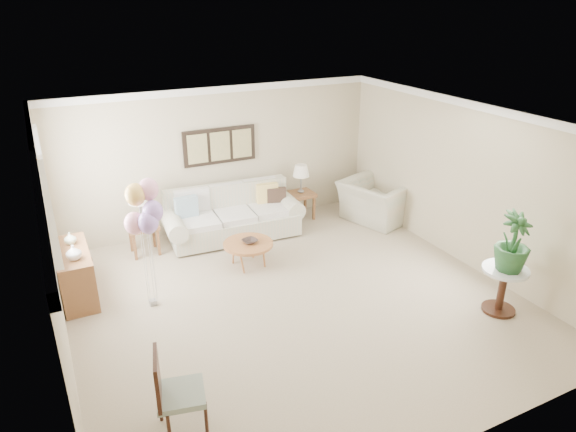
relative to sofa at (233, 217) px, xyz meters
The scene contains 18 objects.
ground_plane 2.45m from the sofa, 89.63° to the right, with size 6.00×6.00×0.00m, color tan.
room_shell 2.65m from the sofa, 92.32° to the right, with size 6.04×6.04×2.60m.
wall_art_triptych 1.31m from the sofa, 88.35° to the left, with size 1.35×0.06×0.65m.
sofa is the anchor object (origin of this frame).
end_table_left 1.58m from the sofa, behind, with size 0.49×0.44×0.53m.
end_table_right 1.49m from the sofa, ahead, with size 0.49×0.45×0.54m.
lamp_left 1.72m from the sofa, behind, with size 0.37×0.37×0.66m.
lamp_right 1.60m from the sofa, ahead, with size 0.31×0.31×0.55m.
coffee_table 1.17m from the sofa, 98.61° to the right, with size 0.80×0.80×0.40m.
decor_bowl 1.19m from the sofa, 97.30° to the right, with size 0.24×0.24×0.06m, color #312420.
armchair 2.77m from the sofa, 11.57° to the right, with size 1.20×1.05×0.78m, color beige.
side_table 4.61m from the sofa, 58.19° to the right, with size 0.61×0.61×0.67m.
potted_plant 4.69m from the sofa, 58.42° to the right, with size 0.46×0.46×0.81m, color #244D25.
accent_chair 4.55m from the sofa, 118.02° to the right, with size 0.55×0.55×0.94m.
credenza 2.89m from the sofa, 161.51° to the right, with size 0.46×1.20×0.74m.
vase_white 3.02m from the sofa, 155.98° to the right, with size 0.20×0.20×0.21m, color silver.
vase_sage 2.85m from the sofa, 165.82° to the right, with size 0.17×0.17×0.18m, color #B7C4A4.
balloon_cluster 2.69m from the sofa, 137.51° to the right, with size 0.51×0.48×1.85m.
Camera 1 is at (-2.89, -5.59, 4.02)m, focal length 32.00 mm.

